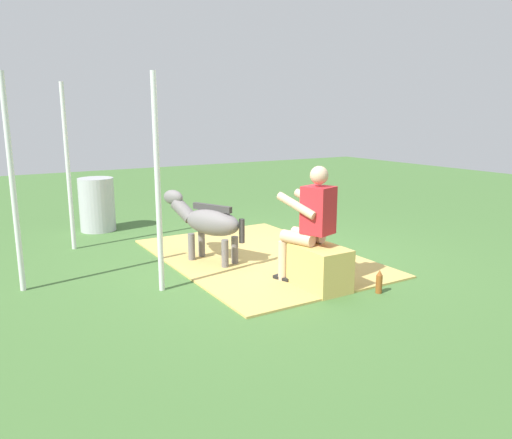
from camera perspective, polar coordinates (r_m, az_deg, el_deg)
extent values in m
plane|color=#426B33|center=(6.59, 0.92, -4.67)|extent=(24.00, 24.00, 0.00)
cube|color=tan|center=(6.67, 0.27, -4.35)|extent=(3.38, 2.33, 0.02)
cube|color=tan|center=(5.52, 7.36, -5.53)|extent=(0.67, 0.43, 0.48)
cylinder|color=#D8AD8C|center=(5.50, 4.82, -2.17)|extent=(0.42, 0.26, 0.14)
cylinder|color=#D8AD8C|center=(5.70, 3.13, -4.87)|extent=(0.11, 0.11, 0.48)
cube|color=black|center=(5.76, 3.11, -6.86)|extent=(0.24, 0.16, 0.06)
cylinder|color=#D8AD8C|center=(5.66, 6.02, -1.79)|extent=(0.42, 0.26, 0.14)
cylinder|color=#D8AD8C|center=(5.85, 4.34, -4.43)|extent=(0.11, 0.11, 0.48)
cube|color=black|center=(5.92, 4.31, -6.38)|extent=(0.24, 0.16, 0.06)
cube|color=red|center=(5.40, 7.22, 1.09)|extent=(0.37, 0.36, 0.52)
cylinder|color=#D8AD8C|center=(5.36, 4.68, 1.62)|extent=(0.50, 0.24, 0.26)
cylinder|color=#D8AD8C|center=(5.62, 6.62, 2.06)|extent=(0.50, 0.24, 0.26)
sphere|color=#D8AD8C|center=(5.34, 7.32, 5.10)|extent=(0.20, 0.20, 0.20)
ellipsoid|color=slate|center=(6.33, -5.07, -0.32)|extent=(0.90, 0.63, 0.34)
cylinder|color=slate|center=(6.53, -7.46, -3.24)|extent=(0.09, 0.09, 0.37)
cylinder|color=slate|center=(6.67, -6.31, -2.87)|extent=(0.09, 0.09, 0.37)
cylinder|color=slate|center=(6.18, -3.61, -4.04)|extent=(0.09, 0.09, 0.37)
cylinder|color=slate|center=(6.33, -2.48, -3.64)|extent=(0.09, 0.09, 0.37)
cylinder|color=slate|center=(6.64, -8.39, 1.05)|extent=(0.41, 0.31, 0.33)
ellipsoid|color=slate|center=(6.74, -9.55, 2.55)|extent=(0.36, 0.28, 0.20)
cube|color=#3A3838|center=(6.30, -5.10, 1.37)|extent=(0.57, 0.30, 0.08)
cylinder|color=#3A3838|center=(6.06, -1.65, -1.33)|extent=(0.07, 0.07, 0.30)
cylinder|color=brown|center=(5.53, 14.05, -7.26)|extent=(0.07, 0.07, 0.20)
cone|color=brown|center=(5.49, 14.12, -5.98)|extent=(0.06, 0.06, 0.06)
cylinder|color=#B2B2B7|center=(8.56, -17.92, 1.67)|extent=(0.57, 0.57, 0.88)
cylinder|color=silver|center=(5.31, -11.30, 3.90)|extent=(0.06, 0.06, 2.33)
cylinder|color=silver|center=(7.38, -20.93, 5.58)|extent=(0.06, 0.06, 2.33)
cylinder|color=silver|center=(5.80, -26.33, 3.56)|extent=(0.06, 0.06, 2.33)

